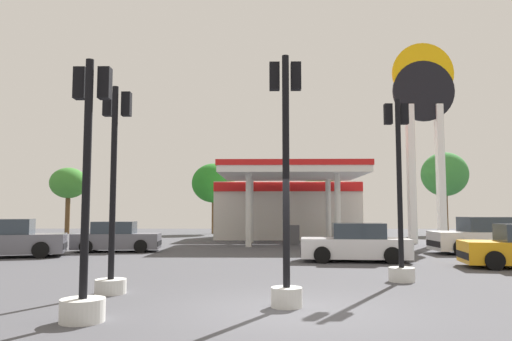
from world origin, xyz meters
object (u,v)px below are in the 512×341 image
object	(u,v)px
car_3	(355,244)
tree_2	(323,180)
traffic_signal_0	(113,217)
traffic_signal_1	(86,236)
tree_0	(68,184)
tree_1	(214,183)
car_2	(117,238)
tree_3	(445,175)
traffic_signal_3	(286,207)
car_4	(8,240)
car_1	(485,237)
traffic_signal_2	(400,216)
station_pole_sign	(424,116)

from	to	relation	value
car_3	tree_2	size ratio (longest dim) A/B	0.70
traffic_signal_0	traffic_signal_1	xyz separation A→B (m)	(0.43, -2.83, -0.30)
car_3	tree_0	bearing A→B (deg)	131.75
tree_1	car_2	bearing A→B (deg)	-97.41
traffic_signal_1	tree_3	size ratio (longest dim) A/B	0.66
traffic_signal_1	tree_1	bearing A→B (deg)	92.43
traffic_signal_3	tree_1	size ratio (longest dim) A/B	0.83
car_2	car_4	size ratio (longest dim) A/B	0.86
tree_0	tree_3	size ratio (longest dim) A/B	0.83
car_1	traffic_signal_0	bearing A→B (deg)	-141.01
traffic_signal_0	traffic_signal_2	bearing A→B (deg)	16.27
car_3	tree_0	world-z (taller)	tree_0
car_1	traffic_signal_0	xyz separation A→B (m)	(-13.27, -10.74, 0.99)
tree_3	traffic_signal_1	bearing A→B (deg)	-119.14
traffic_signal_1	tree_2	world-z (taller)	tree_2
traffic_signal_1	tree_2	xyz separation A→B (m)	(7.82, 31.57, 3.07)
car_3	tree_1	xyz separation A→B (m)	(-7.89, 23.42, 3.69)
station_pole_sign	car_3	distance (m)	14.01
car_4	traffic_signal_3	bearing A→B (deg)	-42.88
traffic_signal_0	tree_3	xyz separation A→B (m)	(18.46, 29.51, 3.24)
car_4	car_1	bearing A→B (deg)	5.59
tree_2	traffic_signal_2	bearing A→B (deg)	-92.34
car_2	tree_0	world-z (taller)	tree_0
car_2	tree_1	distance (m)	19.58
tree_3	tree_1	bearing A→B (deg)	176.40
car_3	traffic_signal_2	distance (m)	5.35
car_2	traffic_signal_0	distance (m)	12.22
tree_0	tree_2	size ratio (longest dim) A/B	0.95
car_1	car_2	bearing A→B (deg)	176.86
car_3	car_4	size ratio (longest dim) A/B	0.88
tree_0	tree_3	distance (m)	31.87
traffic_signal_2	car_4	bearing A→B (deg)	154.92
car_1	traffic_signal_2	xyz separation A→B (m)	(-6.12, -8.66, 1.01)
car_2	tree_0	bearing A→B (deg)	118.37
car_2	car_4	xyz separation A→B (m)	(-3.61, -2.91, 0.07)
car_4	traffic_signal_1	distance (m)	13.83
car_1	traffic_signal_1	distance (m)	18.70
traffic_signal_0	tree_0	bearing A→B (deg)	114.04
traffic_signal_0	car_4	bearing A→B (deg)	128.99
tree_2	tree_1	bearing A→B (deg)	167.85
car_3	traffic_signal_1	size ratio (longest dim) A/B	0.92
tree_0	car_4	bearing A→B (deg)	-73.48
tree_0	tree_3	world-z (taller)	tree_3
traffic_signal_2	tree_0	world-z (taller)	tree_0
car_2	traffic_signal_3	size ratio (longest dim) A/B	0.81
station_pole_sign	traffic_signal_2	distance (m)	17.77
tree_1	tree_0	bearing A→B (deg)	-176.83
traffic_signal_3	tree_3	xyz separation A→B (m)	(14.53, 30.98, 3.02)
tree_1	tree_2	xyz separation A→B (m)	(9.24, -1.99, 0.15)
tree_3	tree_2	bearing A→B (deg)	-175.72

